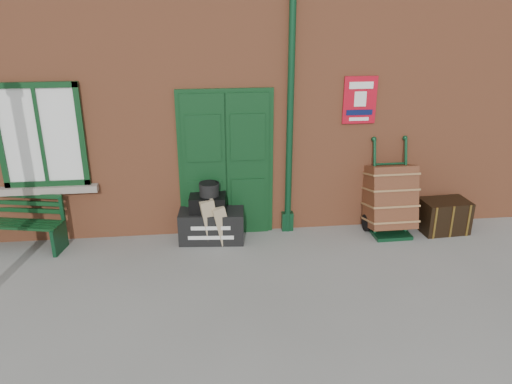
{
  "coord_description": "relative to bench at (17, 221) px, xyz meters",
  "views": [
    {
      "loc": [
        -0.67,
        -5.66,
        3.45
      ],
      "look_at": [
        0.05,
        0.6,
        1.0
      ],
      "focal_mm": 35.0,
      "sensor_mm": 36.0,
      "label": 1
    }
  ],
  "objects": [
    {
      "name": "ground",
      "position": [
        3.38,
        -1.31,
        -0.42
      ],
      "size": [
        80.0,
        80.0,
        0.0
      ],
      "primitive_type": "plane",
      "color": "gray",
      "rests_on": "ground"
    },
    {
      "name": "station_building",
      "position": [
        3.38,
        2.18,
        1.74
      ],
      "size": [
        10.3,
        4.3,
        4.36
      ],
      "color": "#AA5A37",
      "rests_on": "ground"
    },
    {
      "name": "bench",
      "position": [
        0.0,
        0.0,
        0.0
      ],
      "size": [
        1.41,
        0.7,
        0.84
      ],
      "rotation": [
        0.0,
        0.0,
        -0.22
      ],
      "color": "#0E3517",
      "rests_on": "ground"
    },
    {
      "name": "houdini_trunk",
      "position": [
        2.83,
        -0.06,
        -0.18
      ],
      "size": [
        1.01,
        0.62,
        0.48
      ],
      "primitive_type": "cube",
      "rotation": [
        0.0,
        0.0,
        -0.09
      ],
      "color": "black",
      "rests_on": "ground"
    },
    {
      "name": "strongbox",
      "position": [
        2.78,
        -0.06,
        0.18
      ],
      "size": [
        0.56,
        0.43,
        0.24
      ],
      "primitive_type": "cube",
      "rotation": [
        0.0,
        0.0,
        -0.09
      ],
      "color": "black",
      "rests_on": "houdini_trunk"
    },
    {
      "name": "hatbox",
      "position": [
        2.81,
        -0.06,
        0.4
      ],
      "size": [
        0.31,
        0.31,
        0.19
      ],
      "primitive_type": "cylinder",
      "rotation": [
        0.0,
        0.0,
        -0.09
      ],
      "color": "black",
      "rests_on": "strongbox"
    },
    {
      "name": "suitcase_back",
      "position": [
        2.77,
        -0.06,
        -0.06
      ],
      "size": [
        0.41,
        0.56,
        0.73
      ],
      "primitive_type": "cube",
      "rotation": [
        0.0,
        -0.15,
        0.22
      ],
      "color": "tan",
      "rests_on": "ground"
    },
    {
      "name": "suitcase_front",
      "position": [
        2.95,
        -0.12,
        -0.11
      ],
      "size": [
        0.4,
        0.51,
        0.63
      ],
      "primitive_type": "cube",
      "rotation": [
        0.0,
        -0.21,
        0.22
      ],
      "color": "tan",
      "rests_on": "ground"
    },
    {
      "name": "porter_trolley",
      "position": [
        5.6,
        -0.09,
        0.14
      ],
      "size": [
        0.72,
        0.77,
        1.45
      ],
      "rotation": [
        0.0,
        0.0,
        0.01
      ],
      "color": "#0E381E",
      "rests_on": "ground"
    },
    {
      "name": "dark_trunk",
      "position": [
        6.47,
        -0.19,
        -0.16
      ],
      "size": [
        0.75,
        0.51,
        0.52
      ],
      "primitive_type": "cube",
      "rotation": [
        0.0,
        0.0,
        0.06
      ],
      "color": "black",
      "rests_on": "ground"
    }
  ]
}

